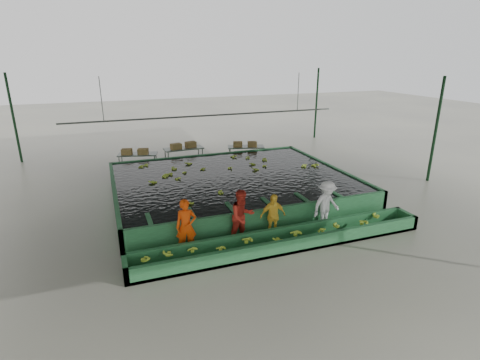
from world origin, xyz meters
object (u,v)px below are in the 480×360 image
object	(u,v)px
flotation_tank	(232,185)
worker_b	(242,217)
worker_d	(326,205)
box_stack_right	(245,147)
packing_table_mid	(184,156)
worker_c	(273,216)
packing_table_right	(246,154)
box_stack_mid	(184,148)
worker_a	(186,226)
packing_table_left	(138,162)
box_stack_left	(135,154)
sorting_trough	(284,240)

from	to	relation	value
flotation_tank	worker_b	distance (m)	4.47
worker_d	box_stack_right	size ratio (longest dim) A/B	1.32
flotation_tank	packing_table_mid	xyz separation A→B (m)	(-0.99, 5.39, 0.04)
worker_c	worker_d	bearing A→B (deg)	1.65
box_stack_right	packing_table_right	bearing A→B (deg)	43.12
flotation_tank	packing_table_mid	world-z (taller)	packing_table_mid
worker_c	box_stack_mid	distance (m)	9.66
worker_a	worker_c	xyz separation A→B (m)	(2.95, 0.00, -0.10)
packing_table_mid	box_stack_mid	size ratio (longest dim) A/B	1.50
flotation_tank	packing_table_right	size ratio (longest dim) A/B	4.87
packing_table_left	box_stack_mid	bearing A→B (deg)	2.43
box_stack_left	sorting_trough	bearing A→B (deg)	-70.39
worker_c	worker_d	world-z (taller)	worker_d
box_stack_right	flotation_tank	bearing A→B (deg)	-117.19
worker_c	packing_table_mid	size ratio (longest dim) A/B	0.72
worker_b	box_stack_mid	xyz separation A→B (m)	(0.13, 9.61, 0.06)
sorting_trough	worker_d	xyz separation A→B (m)	(2.04, 0.80, 0.63)
packing_table_left	packing_table_mid	world-z (taller)	packing_table_mid
box_stack_left	worker_c	bearing A→B (deg)	-69.09
worker_a	worker_b	distance (m)	1.85
packing_table_left	packing_table_right	distance (m)	6.00
flotation_tank	worker_d	xyz separation A→B (m)	(2.04, -4.30, 0.43)
flotation_tank	box_stack_mid	world-z (taller)	box_stack_mid
worker_b	box_stack_left	size ratio (longest dim) A/B	1.34
box_stack_left	box_stack_right	xyz separation A→B (m)	(6.03, -0.47, 0.01)
packing_table_mid	box_stack_right	bearing A→B (deg)	-12.51
worker_a	box_stack_mid	world-z (taller)	worker_a
flotation_tank	box_stack_right	xyz separation A→B (m)	(2.39, 4.64, 0.48)
worker_b	flotation_tank	bearing A→B (deg)	64.28
worker_a	packing_table_mid	bearing A→B (deg)	85.53
worker_c	packing_table_left	bearing A→B (deg)	111.68
packing_table_mid	box_stack_left	size ratio (longest dim) A/B	1.57
box_stack_left	box_stack_right	distance (m)	6.04
worker_d	packing_table_mid	distance (m)	10.16
worker_d	packing_table_right	xyz separation A→B (m)	(0.44, 9.03, -0.41)
sorting_trough	worker_b	bearing A→B (deg)	145.01
worker_d	packing_table_left	world-z (taller)	worker_d
worker_b	worker_d	distance (m)	3.18
sorting_trough	box_stack_right	size ratio (longest dim) A/B	7.48
packing_table_mid	box_stack_mid	xyz separation A→B (m)	(-0.02, -0.08, 0.49)
sorting_trough	box_stack_right	distance (m)	10.06
box_stack_mid	sorting_trough	bearing A→B (deg)	-84.46
worker_c	packing_table_left	distance (m)	10.12
packing_table_left	box_stack_right	xyz separation A→B (m)	(5.89, -0.56, 0.47)
sorting_trough	worker_d	world-z (taller)	worker_d
packing_table_mid	packing_table_right	distance (m)	3.53
worker_d	box_stack_mid	world-z (taller)	worker_d
worker_a	worker_d	bearing A→B (deg)	7.21
flotation_tank	box_stack_left	size ratio (longest dim) A/B	7.29
worker_c	worker_d	distance (m)	2.08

